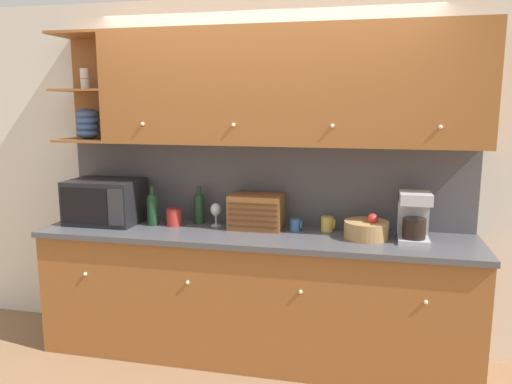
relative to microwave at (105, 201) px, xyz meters
The scene contains 15 objects.
ground_plane 1.63m from the microwave, 12.15° to the left, with size 24.00×24.00×0.00m, color #896647.
wall_back 1.23m from the microwave, 13.54° to the left, with size 5.48×0.06×2.60m.
counter_unit 1.34m from the microwave, ahead, with size 3.10×0.64×0.93m.
backsplash_panel 1.21m from the microwave, 11.87° to the left, with size 3.08×0.01×0.62m.
upper_cabinets 1.59m from the microwave, ahead, with size 3.08×0.38×0.80m.
microwave is the anchor object (origin of this frame).
wine_bottle 0.39m from the microwave, ahead, with size 0.09×0.09×0.29m.
storage_canister 0.56m from the microwave, ahead, with size 0.12×0.12×0.13m.
second_wine_bottle 0.72m from the microwave, 10.34° to the left, with size 0.08×0.08×0.29m.
wine_glass 0.86m from the microwave, ahead, with size 0.08×0.08×0.17m.
bread_box 1.17m from the microwave, ahead, with size 0.39×0.26×0.25m.
mug_blue_second 1.47m from the microwave, ahead, with size 0.09×0.08×0.09m.
mug 1.70m from the microwave, ahead, with size 0.10×0.09×0.10m.
fruit_basket 1.97m from the microwave, ahead, with size 0.30×0.30×0.18m.
coffee_maker 2.27m from the microwave, ahead, with size 0.20×0.23×0.33m.
Camera 1 is at (0.78, -3.65, 1.84)m, focal length 35.00 mm.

